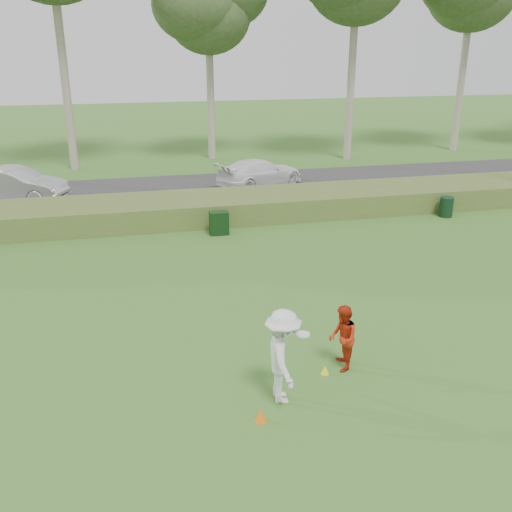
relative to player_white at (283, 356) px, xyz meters
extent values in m
plane|color=#326622|center=(0.55, 0.70, -0.98)|extent=(120.00, 120.00, 0.00)
cube|color=#496126|center=(0.55, 12.70, -0.53)|extent=(80.00, 3.00, 0.90)
cube|color=#2D2D2D|center=(0.55, 17.70, -0.95)|extent=(80.00, 6.00, 0.06)
cylinder|color=gray|center=(-5.45, 23.70, 6.77)|extent=(0.44, 0.44, 15.50)
cylinder|color=gray|center=(2.55, 25.20, 4.77)|extent=(0.44, 0.44, 11.50)
ellipsoid|color=#364D26|center=(2.55, 25.20, 7.64)|extent=(6.24, 6.24, 5.28)
cylinder|color=gray|center=(10.55, 23.20, 6.02)|extent=(0.44, 0.44, 14.00)
cylinder|color=gray|center=(18.55, 24.50, 5.77)|extent=(0.44, 0.44, 13.50)
imported|color=white|center=(0.00, 0.00, 0.00)|extent=(0.82, 1.32, 1.96)
cylinder|color=white|center=(0.40, 0.00, 0.44)|extent=(0.27, 0.27, 0.03)
imported|color=#B5280F|center=(1.58, 0.83, -0.24)|extent=(0.70, 0.82, 1.48)
cone|color=orange|center=(-0.58, -0.59, -0.85)|extent=(0.23, 0.23, 0.25)
cone|color=yellow|center=(1.15, 0.68, -0.88)|extent=(0.18, 0.18, 0.20)
cube|color=black|center=(0.52, 10.61, -0.55)|extent=(0.70, 0.44, 0.87)
cylinder|color=black|center=(9.95, 10.78, -0.57)|extent=(0.61, 0.61, 0.81)
imported|color=silver|center=(-7.50, 17.14, -0.18)|extent=(4.73, 3.11, 1.47)
imported|color=white|center=(3.72, 17.47, -0.27)|extent=(4.85, 3.53, 1.31)
camera|label=1|loc=(-2.71, -9.34, 5.77)|focal=40.00mm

